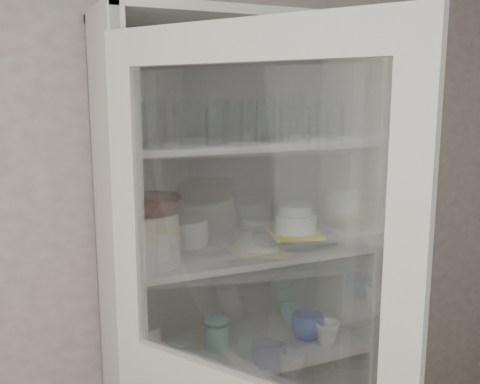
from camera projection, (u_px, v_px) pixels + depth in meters
name	position (u px, v px, depth m)	size (l,w,h in m)	color
wall_back	(171.00, 228.00, 2.14)	(3.60, 0.02, 2.60)	gray
pantry_cabinet	(234.00, 319.00, 2.14)	(1.00, 0.45, 2.10)	silver
tumbler_0	(137.00, 127.00, 1.65)	(0.07, 0.07, 0.13)	silver
tumbler_1	(215.00, 126.00, 1.74)	(0.06, 0.06, 0.13)	silver
tumbler_2	(218.00, 122.00, 1.76)	(0.07, 0.07, 0.15)	silver
tumbler_3	(273.00, 120.00, 1.86)	(0.08, 0.08, 0.15)	silver
tumbler_4	(265.00, 122.00, 1.85)	(0.07, 0.07, 0.14)	silver
tumbler_5	(282.00, 123.00, 1.88)	(0.06, 0.06, 0.13)	silver
tumbler_6	(335.00, 123.00, 1.96)	(0.06, 0.06, 0.13)	silver
tumbler_7	(155.00, 121.00, 1.80)	(0.08, 0.08, 0.15)	silver
tumbler_8	(127.00, 124.00, 1.79)	(0.07, 0.07, 0.14)	silver
tumbler_9	(233.00, 121.00, 1.92)	(0.07, 0.07, 0.14)	silver
tumbler_10	(262.00, 120.00, 1.95)	(0.07, 0.07, 0.15)	silver
tumbler_11	(310.00, 121.00, 2.03)	(0.06, 0.06, 0.13)	silver
goblet_0	(122.00, 118.00, 1.84)	(0.08, 0.08, 0.17)	silver
goblet_1	(220.00, 118.00, 1.98)	(0.07, 0.07, 0.16)	silver
goblet_2	(276.00, 116.00, 2.12)	(0.07, 0.07, 0.17)	silver
goblet_3	(298.00, 114.00, 2.12)	(0.08, 0.08, 0.17)	silver
plate_stack_front	(149.00, 248.00, 1.80)	(0.21, 0.21, 0.11)	white
plate_stack_back	(184.00, 231.00, 2.04)	(0.19, 0.19, 0.10)	white
cream_bowl	(148.00, 222.00, 1.79)	(0.21, 0.21, 0.06)	beige
terracotta_bowl	(148.00, 205.00, 1.77)	(0.23, 0.23, 0.06)	#511A0F
glass_platter	(295.00, 237.00, 2.11)	(0.35, 0.35, 0.02)	silver
yellow_trivet	(295.00, 233.00, 2.10)	(0.19, 0.19, 0.01)	yellow
white_ramekin	(295.00, 223.00, 2.10)	(0.16, 0.16, 0.07)	white
grey_bowl_stack	(295.00, 222.00, 2.10)	(0.13, 0.13, 0.14)	silver
mug_blue	(308.00, 326.00, 2.14)	(0.13, 0.13, 0.10)	#1637A4
mug_teal	(292.00, 316.00, 2.25)	(0.10, 0.10, 0.09)	teal
mug_white	(327.00, 333.00, 2.09)	(0.10, 0.10, 0.09)	white
teal_jar	(217.00, 334.00, 2.06)	(0.10, 0.10, 0.12)	teal
measuring_cups	(155.00, 364.00, 1.89)	(0.11, 0.11, 0.04)	silver
white_canister	(146.00, 343.00, 1.96)	(0.11, 0.11, 0.13)	white
tumbler_12	(152.00, 126.00, 1.65)	(0.07, 0.07, 0.14)	silver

